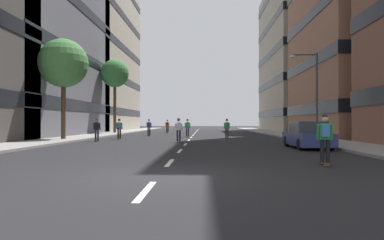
# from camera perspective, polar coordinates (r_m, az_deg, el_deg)

# --- Properties ---
(ground_plane) EXTENTS (158.11, 158.11, 0.00)m
(ground_plane) POSITION_cam_1_polar(r_m,az_deg,el_deg) (35.69, 0.10, -2.70)
(ground_plane) COLOR black
(sidewalk_left) EXTENTS (3.50, 72.47, 0.14)m
(sidewalk_left) POSITION_cam_1_polar(r_m,az_deg,el_deg) (40.56, -14.06, -2.30)
(sidewalk_left) COLOR gray
(sidewalk_left) RESTS_ON ground_plane
(sidewalk_right) EXTENTS (3.50, 72.47, 0.14)m
(sidewalk_right) POSITION_cam_1_polar(r_m,az_deg,el_deg) (39.92, 14.85, -2.33)
(sidewalk_right) COLOR gray
(sidewalk_right) RESTS_ON ground_plane
(lane_markings) EXTENTS (0.16, 62.20, 0.01)m
(lane_markings) POSITION_cam_1_polar(r_m,az_deg,el_deg) (37.33, 0.19, -2.58)
(lane_markings) COLOR silver
(lane_markings) RESTS_ON ground_plane
(building_left_mid) EXTENTS (16.20, 22.03, 26.42)m
(building_left_mid) POSITION_cam_1_polar(r_m,az_deg,el_deg) (42.43, -29.00, 15.90)
(building_left_mid) COLOR slate
(building_left_mid) RESTS_ON ground_plane
(building_left_far) EXTENTS (16.20, 23.65, 25.74)m
(building_left_far) POSITION_cam_1_polar(r_m,az_deg,el_deg) (60.47, -18.65, 10.66)
(building_left_far) COLOR #B2A893
(building_left_far) RESTS_ON ground_plane
(building_right_far) EXTENTS (16.20, 20.53, 23.73)m
(building_right_far) POSITION_cam_1_polar(r_m,az_deg,el_deg) (59.44, 20.63, 9.87)
(building_right_far) COLOR #B2A893
(building_right_far) RESTS_ON ground_plane
(parked_car_near) EXTENTS (1.82, 4.40, 1.52)m
(parked_car_near) POSITION_cam_1_polar(r_m,az_deg,el_deg) (20.18, 18.92, -2.56)
(parked_car_near) COLOR navy
(parked_car_near) RESTS_ON ground_plane
(street_tree_near) EXTENTS (3.89, 3.89, 8.00)m
(street_tree_near) POSITION_cam_1_polar(r_m,az_deg,el_deg) (29.24, -20.92, 8.89)
(street_tree_near) COLOR #4C3823
(street_tree_near) RESTS_ON sidewalk_left
(street_tree_mid) EXTENTS (3.48, 3.48, 9.19)m
(street_tree_mid) POSITION_cam_1_polar(r_m,az_deg,el_deg) (43.88, -12.93, 7.59)
(street_tree_mid) COLOR #4C3823
(street_tree_mid) RESTS_ON sidewalk_left
(streetlamp_right) EXTENTS (2.13, 0.30, 6.50)m
(streetlamp_right) POSITION_cam_1_polar(r_m,az_deg,el_deg) (26.94, 19.62, 5.34)
(streetlamp_right) COLOR #3F3F44
(streetlamp_right) RESTS_ON sidewalk_right
(skater_0) EXTENTS (0.54, 0.91, 1.78)m
(skater_0) POSITION_cam_1_polar(r_m,az_deg,el_deg) (35.67, -7.31, -1.06)
(skater_0) COLOR brown
(skater_0) RESTS_ON ground_plane
(skater_1) EXTENTS (0.53, 0.90, 1.78)m
(skater_1) POSITION_cam_1_polar(r_m,az_deg,el_deg) (45.59, -4.19, -0.89)
(skater_1) COLOR brown
(skater_1) RESTS_ON ground_plane
(skater_2) EXTENTS (0.53, 0.90, 1.78)m
(skater_2) POSITION_cam_1_polar(r_m,az_deg,el_deg) (32.85, -0.77, -1.19)
(skater_2) COLOR brown
(skater_2) RESTS_ON ground_plane
(skater_3) EXTENTS (0.54, 0.91, 1.78)m
(skater_3) POSITION_cam_1_polar(r_m,az_deg,el_deg) (30.99, 5.92, -1.24)
(skater_3) COLOR brown
(skater_3) RESTS_ON ground_plane
(skater_4) EXTENTS (0.55, 0.91, 1.78)m
(skater_4) POSITION_cam_1_polar(r_m,az_deg,el_deg) (26.73, -15.81, -1.39)
(skater_4) COLOR brown
(skater_4) RESTS_ON ground_plane
(skater_5) EXTENTS (0.54, 0.91, 1.78)m
(skater_5) POSITION_cam_1_polar(r_m,az_deg,el_deg) (29.45, -12.23, -1.23)
(skater_5) COLOR brown
(skater_5) RESTS_ON ground_plane
(skater_7) EXTENTS (0.55, 0.91, 1.78)m
(skater_7) POSITION_cam_1_polar(r_m,az_deg,el_deg) (24.53, -2.27, -1.50)
(skater_7) COLOR brown
(skater_7) RESTS_ON ground_plane
(skater_8) EXTENTS (0.57, 0.92, 1.78)m
(skater_8) POSITION_cam_1_polar(r_m,az_deg,el_deg) (12.51, 21.60, -2.52)
(skater_8) COLOR brown
(skater_8) RESTS_ON ground_plane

